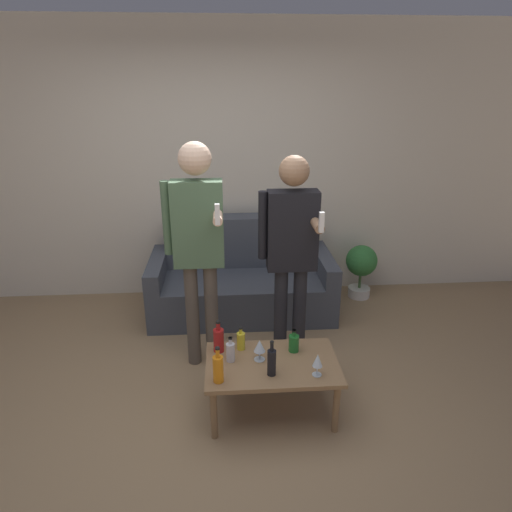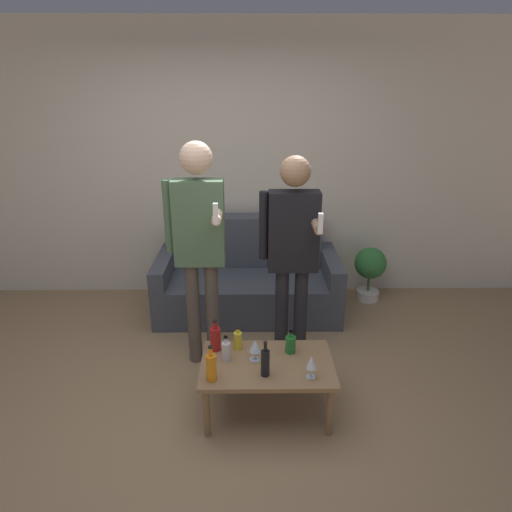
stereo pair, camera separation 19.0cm
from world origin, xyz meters
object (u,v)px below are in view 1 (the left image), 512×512
Objects in this scene: bottle_orange at (294,343)px; person_standing_right at (291,244)px; coffee_table at (272,368)px; person_standing_left at (198,237)px; couch at (242,280)px.

person_standing_right is (0.04, 0.50, 0.54)m from bottle_orange.
bottle_orange is at bearing 37.80° from coffee_table.
bottle_orange is at bearing -37.63° from person_standing_left.
bottle_orange is at bearing -94.73° from person_standing_right.
coffee_table is at bearing -84.89° from couch.
bottle_orange is 0.09× the size of person_standing_left.
couch reaches higher than bottle_orange.
couch is 0.99× the size of person_standing_left.
person_standing_left reaches higher than couch.
bottle_orange is 0.74m from person_standing_right.
person_standing_left is at bearing 127.91° from coffee_table.
coffee_table is 1.08m from person_standing_left.
couch is 1.56m from coffee_table.
person_standing_right is at bearing 85.27° from bottle_orange.
coffee_table is at bearing -108.01° from person_standing_right.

